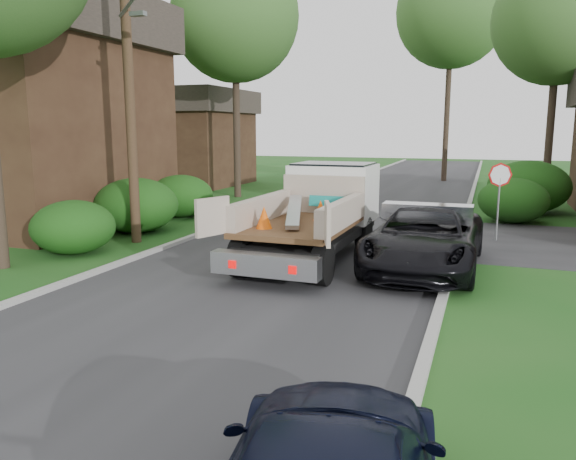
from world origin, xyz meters
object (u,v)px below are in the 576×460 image
(tree_left_far, at_px, (235,17))
(flatbed_truck, at_px, (322,206))
(tree_right_far, at_px, (559,20))
(tree_center_far, at_px, (452,12))
(stop_sign, at_px, (500,185))
(house_left_near, at_px, (14,108))
(house_left_far, at_px, (184,136))
(utility_pole, at_px, (129,73))
(tree_left_back, at_px, (73,11))
(black_pickup, at_px, (425,238))

(tree_left_far, relative_size, flatbed_truck, 1.83)
(tree_right_far, relative_size, tree_center_far, 0.79)
(stop_sign, height_order, house_left_near, house_left_near)
(house_left_far, distance_m, tree_left_far, 9.81)
(stop_sign, xyz_separation_m, utility_pole, (-10.68, -4.02, 3.40))
(utility_pole, bearing_deg, tree_left_back, 136.74)
(utility_pole, xyz_separation_m, tree_left_back, (-8.52, 8.02, 3.80))
(utility_pole, bearing_deg, tree_center_far, 73.35)
(black_pickup, bearing_deg, tree_left_far, 132.54)
(tree_right_far, distance_m, flatbed_truck, 17.71)
(black_pickup, bearing_deg, tree_left_back, 155.38)
(tree_center_far, bearing_deg, house_left_far, -152.70)
(tree_right_far, xyz_separation_m, flatbed_truck, (-7.05, -14.60, -7.11))
(tree_left_far, bearing_deg, flatbed_truck, -55.59)
(black_pickup, bearing_deg, tree_right_far, 76.65)
(house_left_far, distance_m, tree_right_far, 21.78)
(tree_left_far, bearing_deg, house_left_far, 140.19)
(tree_left_back, relative_size, black_pickup, 2.10)
(tree_left_far, distance_m, tree_right_far, 15.31)
(flatbed_truck, bearing_deg, house_left_far, 131.01)
(house_left_far, relative_size, tree_center_far, 0.52)
(utility_pole, height_order, flatbed_truck, utility_pole)
(tree_center_far, bearing_deg, tree_left_back, -133.26)
(stop_sign, height_order, tree_right_far, tree_right_far)
(tree_right_far, bearing_deg, utility_pole, -130.84)
(house_left_near, xyz_separation_m, flatbed_truck, (12.45, -1.60, -2.91))
(utility_pole, xyz_separation_m, tree_right_far, (12.98, 15.02, 3.31))
(utility_pole, xyz_separation_m, house_left_near, (-6.52, 2.02, -0.89))
(tree_right_far, relative_size, tree_left_back, 0.96)
(house_left_far, bearing_deg, tree_right_far, -5.44)
(stop_sign, distance_m, house_left_near, 17.50)
(tree_left_far, xyz_separation_m, tree_right_far, (15.00, 3.00, -0.50))
(house_left_near, relative_size, tree_right_far, 0.85)
(tree_left_back, bearing_deg, house_left_far, 86.82)
(utility_pole, xyz_separation_m, tree_center_far, (7.48, 25.02, 5.81))
(house_left_near, height_order, tree_left_far, tree_left_far)
(tree_right_far, height_order, tree_center_far, tree_center_far)
(tree_center_far, bearing_deg, tree_left_far, -126.16)
(house_left_far, relative_size, tree_left_back, 0.63)
(utility_pole, relative_size, tree_center_far, 0.68)
(stop_sign, relative_size, utility_pole, 0.25)
(house_left_far, relative_size, tree_right_far, 0.66)
(tree_center_far, height_order, flatbed_truck, tree_center_far)
(house_left_far, height_order, tree_left_back, tree_left_back)
(house_left_far, bearing_deg, stop_sign, -34.81)
(house_left_far, bearing_deg, tree_left_far, -39.81)
(tree_left_back, bearing_deg, utility_pole, -43.26)
(tree_right_far, height_order, flatbed_truck, tree_right_far)
(house_left_near, xyz_separation_m, tree_left_far, (4.50, 10.00, 4.70))
(stop_sign, relative_size, tree_left_far, 0.20)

